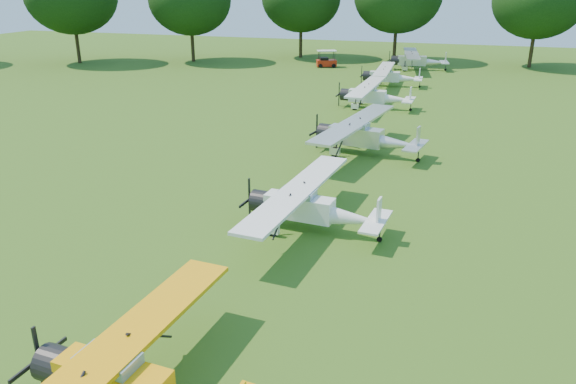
{
  "coord_description": "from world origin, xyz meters",
  "views": [
    {
      "loc": [
        7.29,
        -18.42,
        10.16
      ],
      "look_at": [
        0.35,
        3.4,
        1.4
      ],
      "focal_mm": 35.0,
      "sensor_mm": 36.0,
      "label": 1
    }
  ],
  "objects_px": {
    "aircraft_2": "(129,382)",
    "golf_cart": "(326,61)",
    "aircraft_4": "(364,134)",
    "aircraft_3": "(310,205)",
    "aircraft_5": "(373,94)",
    "aircraft_7": "(417,59)",
    "aircraft_6": "(389,75)"
  },
  "relations": [
    {
      "from": "aircraft_5",
      "to": "golf_cart",
      "type": "distance_m",
      "value": 23.24
    },
    {
      "from": "aircraft_4",
      "to": "golf_cart",
      "type": "distance_m",
      "value": 36.15
    },
    {
      "from": "aircraft_4",
      "to": "aircraft_6",
      "type": "height_order",
      "value": "aircraft_4"
    },
    {
      "from": "golf_cart",
      "to": "aircraft_3",
      "type": "bearing_deg",
      "value": -99.43
    },
    {
      "from": "aircraft_4",
      "to": "aircraft_5",
      "type": "distance_m",
      "value": 13.26
    },
    {
      "from": "aircraft_3",
      "to": "golf_cart",
      "type": "relative_size",
      "value": 3.75
    },
    {
      "from": "aircraft_5",
      "to": "aircraft_7",
      "type": "relative_size",
      "value": 0.92
    },
    {
      "from": "aircraft_2",
      "to": "golf_cart",
      "type": "distance_m",
      "value": 58.94
    },
    {
      "from": "aircraft_3",
      "to": "aircraft_5",
      "type": "relative_size",
      "value": 0.99
    },
    {
      "from": "aircraft_5",
      "to": "aircraft_7",
      "type": "bearing_deg",
      "value": 88.15
    },
    {
      "from": "aircraft_3",
      "to": "aircraft_6",
      "type": "height_order",
      "value": "aircraft_3"
    },
    {
      "from": "aircraft_2",
      "to": "aircraft_4",
      "type": "xyz_separation_m",
      "value": [
        1.31,
        23.7,
        0.13
      ]
    },
    {
      "from": "aircraft_5",
      "to": "golf_cart",
      "type": "bearing_deg",
      "value": 115.3
    },
    {
      "from": "aircraft_2",
      "to": "aircraft_6",
      "type": "bearing_deg",
      "value": 95.0
    },
    {
      "from": "golf_cart",
      "to": "aircraft_7",
      "type": "bearing_deg",
      "value": -18.01
    },
    {
      "from": "aircraft_4",
      "to": "aircraft_7",
      "type": "distance_m",
      "value": 35.3
    },
    {
      "from": "aircraft_4",
      "to": "aircraft_5",
      "type": "height_order",
      "value": "aircraft_4"
    },
    {
      "from": "aircraft_3",
      "to": "golf_cart",
      "type": "xyz_separation_m",
      "value": [
        -10.79,
        46.12,
        -0.48
      ]
    },
    {
      "from": "golf_cart",
      "to": "aircraft_4",
      "type": "bearing_deg",
      "value": -94.94
    },
    {
      "from": "aircraft_7",
      "to": "golf_cart",
      "type": "height_order",
      "value": "aircraft_7"
    },
    {
      "from": "aircraft_7",
      "to": "golf_cart",
      "type": "distance_m",
      "value": 10.73
    },
    {
      "from": "aircraft_4",
      "to": "aircraft_3",
      "type": "bearing_deg",
      "value": -81.28
    },
    {
      "from": "aircraft_5",
      "to": "aircraft_6",
      "type": "height_order",
      "value": "aircraft_5"
    },
    {
      "from": "aircraft_6",
      "to": "golf_cart",
      "type": "height_order",
      "value": "golf_cart"
    },
    {
      "from": "golf_cart",
      "to": "aircraft_5",
      "type": "bearing_deg",
      "value": -88.98
    },
    {
      "from": "aircraft_4",
      "to": "aircraft_7",
      "type": "relative_size",
      "value": 1.0
    },
    {
      "from": "aircraft_6",
      "to": "aircraft_7",
      "type": "bearing_deg",
      "value": 79.86
    },
    {
      "from": "aircraft_3",
      "to": "aircraft_5",
      "type": "bearing_deg",
      "value": 98.41
    },
    {
      "from": "aircraft_2",
      "to": "aircraft_5",
      "type": "bearing_deg",
      "value": 94.94
    },
    {
      "from": "aircraft_5",
      "to": "aircraft_4",
      "type": "bearing_deg",
      "value": -81.14
    },
    {
      "from": "aircraft_2",
      "to": "aircraft_5",
      "type": "distance_m",
      "value": 36.85
    },
    {
      "from": "aircraft_3",
      "to": "aircraft_7",
      "type": "bearing_deg",
      "value": 95.14
    }
  ]
}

